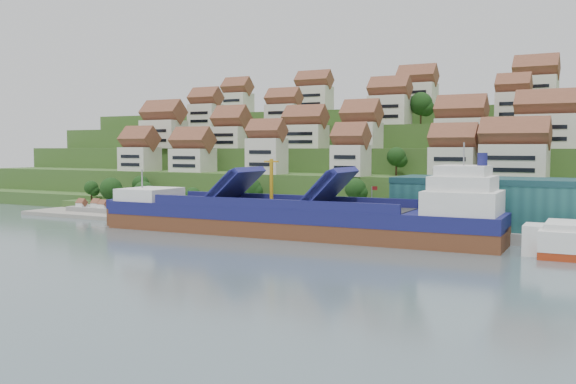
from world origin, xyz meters
The scene contains 10 objects.
ground centered at (0.00, 0.00, 0.00)m, with size 300.00×300.00×0.00m, color slate.
quay centered at (20.00, 15.00, 1.10)m, with size 180.00×14.00×2.20m, color gray.
pebble_beach centered at (-58.00, 12.00, 0.50)m, with size 45.00×20.00×1.00m, color gray.
hillside centered at (0.00, 103.55, 10.66)m, with size 260.00×128.00×31.00m.
hillside_village centered at (2.35, 59.85, 24.00)m, with size 159.39×65.12×28.68m.
hillside_trees centered at (-17.01, 43.88, 16.46)m, with size 137.64×62.65×31.38m.
warehouse centered at (52.00, 17.00, 7.20)m, with size 60.00×15.00×10.00m, color #1F5455.
flagpole centered at (18.11, 10.00, 6.88)m, with size 1.28×0.16×8.00m.
beach_huts centered at (-60.00, 10.75, 2.10)m, with size 14.40×3.70×2.20m.
cargo_ship centered at (6.16, 0.47, 3.56)m, with size 86.09×16.73×19.09m.
Camera 1 is at (66.41, -115.88, 18.34)m, focal length 40.00 mm.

